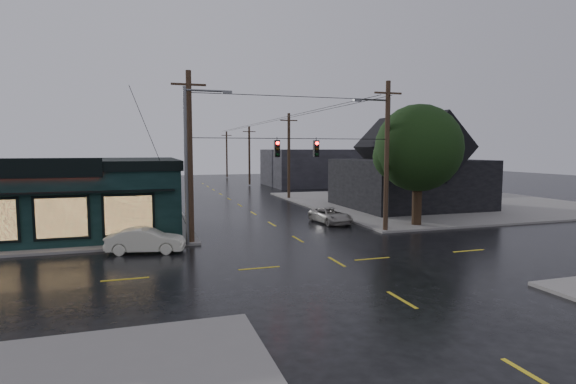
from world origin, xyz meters
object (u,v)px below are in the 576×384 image
object	(u,v)px
corner_tree	(418,148)
suv_silver	(331,215)
sedan_cream	(146,240)
utility_pole_ne	(385,232)
utility_pole_nw	(192,244)

from	to	relation	value
corner_tree	suv_silver	world-z (taller)	corner_tree
sedan_cream	suv_silver	bearing A→B (deg)	-54.51
sedan_cream	suv_silver	xyz separation A→B (m)	(13.49, 6.03, -0.09)
utility_pole_ne	suv_silver	distance (m)	5.03
utility_pole_nw	utility_pole_ne	size ratio (longest dim) A/B	1.00
utility_pole_nw	sedan_cream	world-z (taller)	utility_pole_nw
corner_tree	sedan_cream	size ratio (longest dim) A/B	2.11
utility_pole_ne	suv_silver	size ratio (longest dim) A/B	2.39
sedan_cream	utility_pole_nw	bearing A→B (deg)	-48.69
corner_tree	utility_pole_ne	size ratio (longest dim) A/B	0.86
corner_tree	utility_pole_ne	world-z (taller)	corner_tree
utility_pole_nw	sedan_cream	bearing A→B (deg)	-150.11
utility_pole_ne	suv_silver	world-z (taller)	utility_pole_ne
corner_tree	utility_pole_nw	xyz separation A→B (m)	(-16.30, -1.26, -5.70)
utility_pole_nw	utility_pole_ne	world-z (taller)	same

